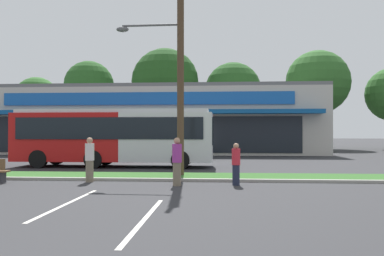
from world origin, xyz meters
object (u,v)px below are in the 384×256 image
car_0 (118,149)px  pedestrian_far (90,160)px  pedestrian_near_bench (236,164)px  car_2 (180,148)px  pedestrian_by_pole (177,162)px  utility_pole (177,63)px  city_bus (114,136)px

car_0 → pedestrian_far: pedestrian_far is taller
car_0 → pedestrian_near_bench: bearing=-58.5°
car_2 → pedestrian_far: pedestrian_far is taller
pedestrian_near_bench → pedestrian_far: bearing=-7.3°
pedestrian_near_bench → pedestrian_by_pole: (-2.18, -0.28, 0.11)m
car_2 → pedestrian_by_pole: 13.46m
utility_pole → car_0: utility_pole is taller
utility_pole → car_2: (-0.98, 10.78, -4.17)m
utility_pole → car_0: 12.65m
utility_pole → car_2: bearing=95.2°
car_0 → pedestrian_far: bearing=-80.1°
pedestrian_near_bench → car_0: bearing=-60.6°
car_2 → pedestrian_by_pole: (1.26, -13.40, 0.07)m
pedestrian_by_pole → city_bus: bearing=-178.5°
utility_pole → pedestrian_near_bench: utility_pole is taller
utility_pole → pedestrian_far: bearing=-151.2°
car_0 → city_bus: bearing=-76.9°
car_0 → car_2: size_ratio=1.03×
utility_pole → pedestrian_far: size_ratio=5.26×
utility_pole → city_bus: (-4.14, 4.95, -3.23)m
car_2 → utility_pole: bearing=-84.8°
utility_pole → pedestrian_near_bench: bearing=-43.4°
utility_pole → pedestrian_by_pole: bearing=-83.8°
car_2 → pedestrian_by_pole: size_ratio=2.32×
pedestrian_near_bench → pedestrian_far: size_ratio=0.89×
utility_pole → pedestrian_near_bench: 5.41m
utility_pole → car_0: size_ratio=2.20×
city_bus → car_0: 5.89m
car_0 → pedestrian_by_pole: (5.75, -13.22, 0.13)m
pedestrian_near_bench → car_2: bearing=-77.4°
car_0 → car_2: car_2 is taller
pedestrian_far → car_0: bearing=90.6°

